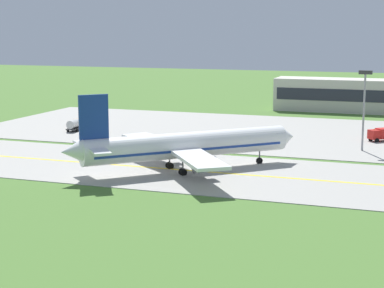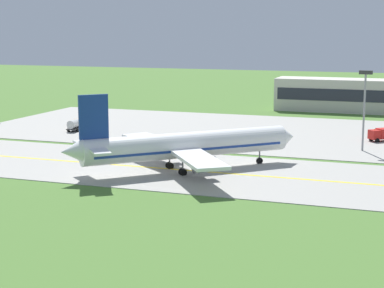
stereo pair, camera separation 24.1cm
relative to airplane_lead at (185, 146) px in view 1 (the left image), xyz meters
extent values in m
plane|color=#47702D|center=(0.01, 0.46, -4.13)|extent=(500.00, 500.00, 0.00)
cube|color=#9E9B93|center=(0.01, 0.46, -4.08)|extent=(240.00, 28.00, 0.10)
cube|color=#9E9B93|center=(10.01, 42.46, -4.08)|extent=(140.00, 52.00, 0.10)
cube|color=yellow|center=(0.01, 0.46, -4.03)|extent=(220.00, 0.60, 0.01)
cylinder|color=white|center=(0.35, 0.34, 0.07)|extent=(27.17, 26.57, 4.00)
cone|color=white|center=(13.40, 13.03, 0.07)|extent=(4.51, 4.54, 3.80)
cone|color=white|center=(-12.84, -12.49, 0.47)|extent=(4.66, 4.67, 3.40)
cube|color=navy|center=(0.35, 0.34, -0.43)|extent=(25.27, 24.73, 0.36)
cube|color=#1E232D|center=(11.82, 11.49, 0.77)|extent=(3.66, 3.69, 0.70)
cube|color=white|center=(-7.15, 4.90, -0.43)|extent=(14.79, 12.99, 0.50)
cylinder|color=#47474C|center=(-4.32, 4.86, -1.83)|extent=(4.04, 4.02, 2.30)
cylinder|color=black|center=(-3.18, 5.98, -1.83)|extent=(1.64, 1.68, 2.10)
cube|color=white|center=(4.70, -7.29, -0.43)|extent=(12.73, 14.94, 0.50)
cylinder|color=#47474C|center=(4.74, -4.46, -1.83)|extent=(4.04, 4.02, 2.30)
cylinder|color=black|center=(5.88, -3.34, -1.83)|extent=(1.64, 1.68, 2.10)
cube|color=navy|center=(-10.40, -10.12, 5.32)|extent=(3.43, 3.35, 6.50)
cube|color=white|center=(-12.78, -7.96, 0.87)|extent=(6.15, 5.68, 0.30)
cube|color=white|center=(-8.32, -12.55, 0.87)|extent=(5.60, 6.20, 0.30)
cylinder|color=slate|center=(9.67, 9.40, -2.76)|extent=(0.24, 0.24, 1.65)
cylinder|color=black|center=(9.67, 9.40, -3.58)|extent=(1.03, 1.02, 1.10)
cylinder|color=slate|center=(-2.90, 0.81, -2.76)|extent=(0.24, 0.24, 1.65)
cylinder|color=black|center=(-3.09, 1.01, -3.58)|extent=(1.03, 1.02, 1.10)
cylinder|color=black|center=(-2.70, 0.61, -3.58)|extent=(1.03, 1.02, 1.10)
cylinder|color=slate|center=(0.73, -2.92, -2.76)|extent=(0.24, 0.24, 1.65)
cylinder|color=black|center=(0.54, -2.72, -3.58)|extent=(1.03, 1.02, 1.10)
cylinder|color=black|center=(0.92, -3.12, -3.58)|extent=(1.03, 1.02, 1.10)
cube|color=orange|center=(-36.89, 32.53, -2.63)|extent=(2.19, 2.01, 1.80)
cube|color=#1E232D|center=(-36.98, 33.29, -2.32)|extent=(1.84, 0.33, 0.81)
cylinder|color=silver|center=(-36.56, 29.55, -2.38)|extent=(2.26, 4.38, 1.80)
cube|color=#383838|center=(-36.56, 29.55, -3.41)|extent=(2.56, 4.41, 0.24)
cylinder|color=orange|center=(-36.89, 32.53, -1.63)|extent=(0.20, 0.20, 0.18)
cylinder|color=black|center=(-37.89, 32.41, -3.68)|extent=(0.40, 0.93, 0.90)
cylinder|color=black|center=(-35.90, 32.64, -3.68)|extent=(0.40, 0.93, 0.90)
cylinder|color=black|center=(-37.51, 28.59, -3.68)|extent=(0.40, 0.93, 0.90)
cylinder|color=black|center=(-35.42, 28.83, -3.68)|extent=(0.40, 0.93, 0.90)
cube|color=red|center=(25.89, 37.84, -2.63)|extent=(2.67, 2.69, 1.80)
cube|color=#1E232D|center=(25.31, 37.35, -2.32)|extent=(1.28, 1.48, 0.81)
cylinder|color=orange|center=(25.89, 37.84, -1.63)|extent=(0.20, 0.20, 0.18)
cylinder|color=black|center=(26.54, 37.08, -3.68)|extent=(0.88, 0.81, 0.90)
cylinder|color=black|center=(25.24, 38.61, -3.68)|extent=(0.88, 0.81, 0.90)
cube|color=beige|center=(20.95, 85.21, 0.26)|extent=(49.60, 10.06, 8.79)
cube|color=#1E232D|center=(20.95, 80.13, 0.70)|extent=(47.62, 0.10, 3.16)
cylinder|color=gray|center=(24.60, 27.16, 2.87)|extent=(0.36, 0.36, 14.00)
cube|color=#333333|center=(24.60, 27.16, 10.22)|extent=(2.40, 0.50, 0.70)
camera|label=1|loc=(34.46, -93.67, 17.93)|focal=60.95mm
camera|label=2|loc=(34.69, -93.59, 17.93)|focal=60.95mm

